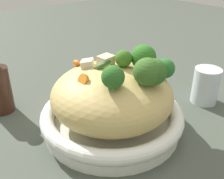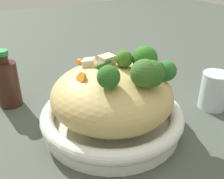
{
  "view_description": "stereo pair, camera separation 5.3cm",
  "coord_description": "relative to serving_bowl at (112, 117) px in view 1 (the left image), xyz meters",
  "views": [
    {
      "loc": [
        -0.37,
        0.29,
        0.34
      ],
      "look_at": [
        0.0,
        0.0,
        0.09
      ],
      "focal_mm": 41.76,
      "sensor_mm": 36.0,
      "label": 1
    },
    {
      "loc": [
        -0.4,
        0.24,
        0.34
      ],
      "look_at": [
        0.0,
        0.0,
        0.09
      ],
      "focal_mm": 41.76,
      "sensor_mm": 36.0,
      "label": 2
    }
  ],
  "objects": [
    {
      "name": "carrot_coins",
      "position": [
        0.06,
        -0.0,
        0.1
      ],
      "size": [
        0.12,
        0.18,
        0.04
      ],
      "color": "orange",
      "rests_on": "serving_bowl"
    },
    {
      "name": "ground_plane",
      "position": [
        0.0,
        0.0,
        -0.03
      ],
      "size": [
        3.0,
        3.0,
        0.0
      ],
      "primitive_type": "plane",
      "color": "#434B41"
    },
    {
      "name": "drinking_glass",
      "position": [
        -0.05,
        -0.26,
        0.02
      ],
      "size": [
        0.07,
        0.07,
        0.09
      ],
      "color": "silver",
      "rests_on": "ground_plane"
    },
    {
      "name": "noodle_heap",
      "position": [
        0.0,
        -0.0,
        0.06
      ],
      "size": [
        0.25,
        0.25,
        0.12
      ],
      "color": "tan",
      "rests_on": "serving_bowl"
    },
    {
      "name": "broccoli_florets",
      "position": [
        -0.05,
        -0.03,
        0.12
      ],
      "size": [
        0.12,
        0.19,
        0.08
      ],
      "color": "#9EC27A",
      "rests_on": "serving_bowl"
    },
    {
      "name": "serving_bowl",
      "position": [
        0.0,
        0.0,
        0.0
      ],
      "size": [
        0.3,
        0.3,
        0.05
      ],
      "color": "white",
      "rests_on": "ground_plane"
    },
    {
      "name": "zucchini_slices",
      "position": [
        0.02,
        -0.0,
        0.12
      ],
      "size": [
        0.05,
        0.07,
        0.03
      ],
      "color": "beige",
      "rests_on": "serving_bowl"
    },
    {
      "name": "chicken_chunks",
      "position": [
        0.03,
        0.01,
        0.12
      ],
      "size": [
        0.06,
        0.06,
        0.03
      ],
      "color": "beige",
      "rests_on": "serving_bowl"
    }
  ]
}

